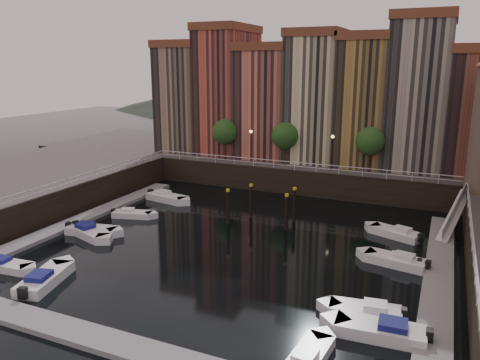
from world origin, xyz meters
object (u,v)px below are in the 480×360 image
at_px(boat_left_0, 6,265).
at_px(boat_left_2, 91,230).
at_px(gangway, 455,212).
at_px(mooring_pilings, 265,207).
at_px(boat_left_1, 89,232).

xyz_separation_m(boat_left_0, boat_left_2, (0.61, 8.50, 0.05)).
height_order(gangway, boat_left_2, gangway).
relative_size(gangway, mooring_pilings, 1.39).
distance_m(mooring_pilings, boat_left_2, 16.22).
distance_m(boat_left_1, boat_left_2, 0.61).
distance_m(boat_left_0, boat_left_2, 8.52).
bearing_deg(boat_left_1, gangway, 43.52).
distance_m(gangway, boat_left_1, 33.02).
distance_m(gangway, boat_left_2, 33.05).
relative_size(mooring_pilings, boat_left_1, 1.21).
distance_m(mooring_pilings, boat_left_1, 16.30).
relative_size(mooring_pilings, boat_left_2, 1.22).
relative_size(boat_left_1, boat_left_2, 1.01).
height_order(gangway, boat_left_0, gangway).
bearing_deg(boat_left_2, boat_left_0, -105.11).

